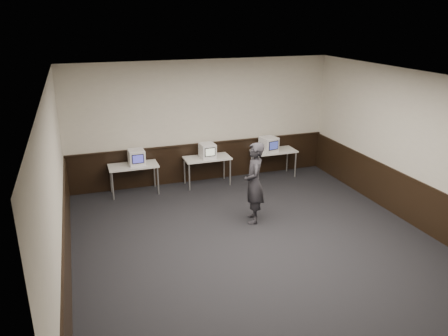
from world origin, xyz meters
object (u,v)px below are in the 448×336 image
object	(u,v)px
emac_center	(208,151)
desk_left	(133,168)
desk_center	(207,160)
emac_right	(269,144)
desk_right	(274,153)
emac_left	(137,157)
person	(254,183)

from	to	relation	value
emac_center	desk_left	bearing A→B (deg)	175.90
desk_center	emac_right	bearing A→B (deg)	-1.74
emac_right	desk_left	bearing A→B (deg)	166.94
desk_left	desk_right	xyz separation A→B (m)	(3.80, 0.00, 0.00)
desk_left	emac_center	xyz separation A→B (m)	(1.90, -0.03, 0.26)
desk_center	emac_center	xyz separation A→B (m)	(0.00, -0.03, 0.26)
emac_left	emac_center	bearing A→B (deg)	-2.74
emac_right	person	distance (m)	2.73
emac_center	person	xyz separation A→B (m)	(0.32, -2.36, -0.06)
desk_left	emac_left	world-z (taller)	emac_left
desk_center	person	xyz separation A→B (m)	(0.32, -2.39, 0.20)
desk_right	person	world-z (taller)	person
desk_center	emac_center	distance (m)	0.26
desk_right	emac_left	distance (m)	3.72
desk_left	desk_right	world-z (taller)	same
desk_left	desk_center	distance (m)	1.90
emac_center	emac_right	distance (m)	1.72
person	desk_center	bearing A→B (deg)	-154.39
desk_left	emac_center	distance (m)	1.92
emac_center	desk_center	bearing A→B (deg)	93.70
desk_left	person	distance (m)	3.27
emac_left	emac_right	world-z (taller)	emac_right
emac_right	desk_center	bearing A→B (deg)	166.03
emac_center	desk_right	bearing A→B (deg)	-2.17
desk_right	desk_left	bearing A→B (deg)	180.00
emac_left	person	distance (m)	3.20
desk_right	emac_left	bearing A→B (deg)	-179.89
desk_right	emac_left	size ratio (longest dim) A/B	2.81
emac_center	emac_right	bearing A→B (deg)	-3.81
desk_right	emac_right	xyz separation A→B (m)	(-0.18, -0.05, 0.27)
emac_center	person	bearing A→B (deg)	-85.47
emac_center	person	distance (m)	2.38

